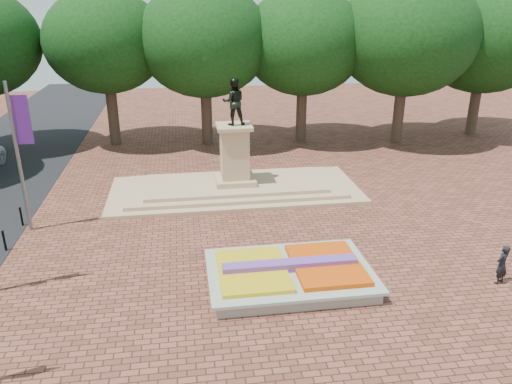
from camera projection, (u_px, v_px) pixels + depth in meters
ground at (256, 259)px, 21.07m from camera, size 90.00×90.00×0.00m
flower_bed at (290, 273)px, 19.24m from camera, size 6.30×4.30×0.91m
monument at (235, 177)px, 28.13m from camera, size 14.00×6.00×6.40m
tree_row_back at (251, 53)px, 35.59m from camera, size 44.80×8.80×10.43m
pedestrian at (502, 264)px, 19.03m from camera, size 0.69×0.60×1.60m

